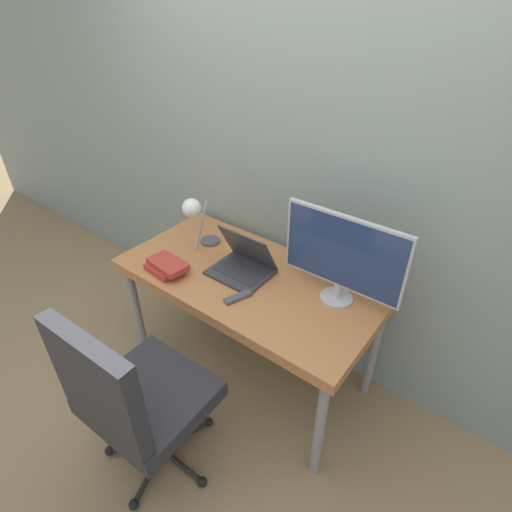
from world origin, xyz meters
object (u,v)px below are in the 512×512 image
monitor (343,255)px  game_controller (170,268)px  office_chair (132,396)px  laptop (243,264)px  desk_lamp (195,214)px  book_stack (167,266)px

monitor → game_controller: size_ratio=4.35×
office_chair → game_controller: bearing=121.3°
laptop → desk_lamp: 0.40m
book_stack → monitor: bearing=22.7°
monitor → book_stack: (-0.85, -0.36, -0.23)m
laptop → book_stack: (-0.34, -0.24, -0.02)m
desk_lamp → game_controller: desk_lamp is taller
office_chair → monitor: bearing=62.4°
book_stack → desk_lamp: bearing=94.0°
monitor → desk_lamp: bearing=-173.6°
laptop → office_chair: 0.85m
desk_lamp → monitor: bearing=6.4°
office_chair → game_controller: office_chair is taller
book_stack → game_controller: size_ratio=1.77×
laptop → book_stack: laptop is taller
desk_lamp → game_controller: (0.04, -0.25, -0.22)m
laptop → book_stack: bearing=-144.1°
desk_lamp → office_chair: (0.38, -0.83, -0.43)m
office_chair → laptop: bearing=92.1°
desk_lamp → book_stack: 0.33m
monitor → laptop: bearing=-167.7°
monitor → book_stack: bearing=-157.3°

